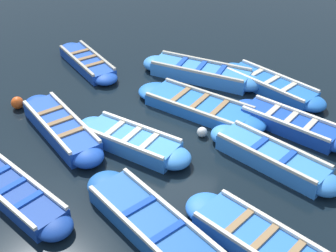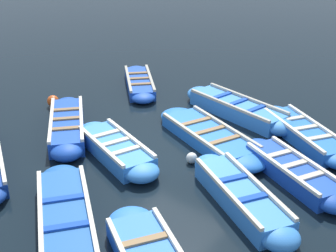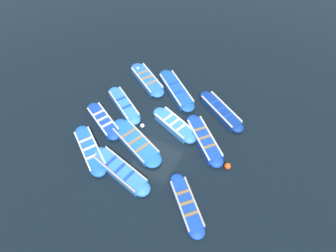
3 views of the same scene
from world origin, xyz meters
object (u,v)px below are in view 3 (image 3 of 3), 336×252
Objects in this scene: boat_end_of_row at (103,121)px; buoy_white_drifting at (138,70)px; boat_outer_left at (174,125)px; boat_outer_right at (120,170)px; boat_inner_gap at (204,140)px; boat_centre at (90,150)px; boat_mid_row at (124,105)px; boat_stern_in at (136,142)px; buoy_orange_near at (142,126)px; buoy_yellow_far at (228,166)px; boat_bow_out at (221,111)px; boat_tucked at (187,204)px; boat_broadside at (176,90)px; boat_alongside at (147,79)px.

buoy_white_drifting is at bearing -171.46° from boat_end_of_row.
boat_outer_right is at bearing -13.78° from boat_outer_left.
boat_centre is at bearing -54.54° from boat_inner_gap.
boat_mid_row is 0.98× the size of boat_centre.
boat_stern_in is (1.79, 2.00, -0.05)m from boat_mid_row.
boat_outer_left is 1.75m from buoy_orange_near.
boat_outer_left is 9.60× the size of buoy_yellow_far.
boat_outer_right is 2.92m from buoy_orange_near.
boat_bow_out is at bearing -152.17° from buoy_yellow_far.
buoy_yellow_far is at bearing 161.94° from boat_tucked.
buoy_orange_near is (-2.65, 1.46, -0.04)m from boat_centre.
boat_broadside is (-2.43, -1.20, -0.01)m from boat_outer_left.
boat_outer_left is 9.17× the size of buoy_white_drifting.
boat_inner_gap reaches higher than boat_outer_left.
boat_centre is 9.95× the size of buoy_yellow_far.
boat_stern_in is at bearing 83.10° from boat_end_of_row.
boat_bow_out is 6.11m from buoy_white_drifting.
boat_centre is 9.50× the size of buoy_white_drifting.
boat_mid_row is 0.89× the size of boat_broadside.
boat_stern_in is 1.13m from buoy_orange_near.
boat_centre is at bearing -95.95° from boat_outer_right.
boat_end_of_row is at bearing -107.46° from boat_tucked.
boat_outer_left is 0.88× the size of boat_broadside.
boat_mid_row is 0.84× the size of boat_stern_in.
boat_bow_out reaches higher than boat_stern_in.
boat_end_of_row is 12.42× the size of buoy_orange_near.
boat_alongside reaches higher than boat_tucked.
boat_bow_out is 2.88m from boat_outer_left.
boat_outer_right is 1.09× the size of boat_alongside.
boat_bow_out is at bearing 132.92° from buoy_orange_near.
boat_bow_out is 4.56m from buoy_orange_near.
boat_bow_out is 0.89× the size of boat_stern_in.
boat_stern_in is 11.08× the size of buoy_white_drifting.
buoy_white_drifting is (-6.37, -1.28, 0.00)m from boat_centre.
boat_alongside is 13.76× the size of buoy_orange_near.
buoy_yellow_far is at bearing 89.31° from buoy_orange_near.
boat_mid_row is 0.86× the size of boat_outer_right.
boat_outer_left is at bearing 120.22° from buoy_orange_near.
buoy_orange_near is at bearing -90.69° from buoy_yellow_far.
boat_inner_gap is at bearing 142.84° from boat_outer_right.
boat_inner_gap is 5.64m from boat_end_of_row.
buoy_white_drifting is (-3.78, -7.75, 0.01)m from buoy_yellow_far.
boat_tucked is at bearing -18.06° from buoy_yellow_far.
boat_end_of_row reaches higher than boat_alongside.
boat_centre is at bearing 4.35° from boat_mid_row.
boat_stern_in is (4.31, 2.03, -0.01)m from boat_alongside.
boat_centre reaches higher than boat_tucked.
boat_centre is 0.96× the size of boat_alongside.
boat_outer_left is 12.70× the size of buoy_orange_near.
boat_outer_right is at bearing 26.83° from buoy_white_drifting.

